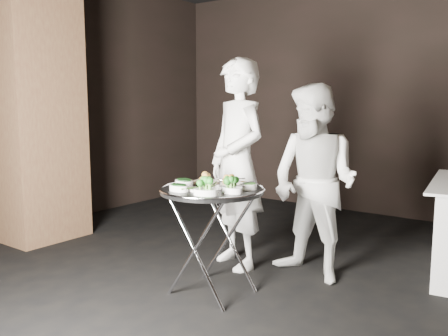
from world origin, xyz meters
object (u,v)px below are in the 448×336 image
Objects in this scene: tray_stand at (212,236)px; serving_tray at (212,190)px; waiter_left at (237,164)px; waiter_right at (314,183)px.

serving_tray is (0.00, 0.00, 0.36)m from tray_stand.
waiter_left reaches higher than waiter_right.
waiter_left is (-0.21, 0.63, 0.11)m from serving_tray.
waiter_right is (0.68, 0.12, -0.11)m from waiter_left.
serving_tray reaches higher than tray_stand.
tray_stand is 0.81m from waiter_left.
tray_stand is 0.36m from serving_tray.
waiter_right is (0.47, 0.74, -0.00)m from serving_tray.
tray_stand is 0.95m from waiter_right.
tray_stand is at bearing -111.93° from waiter_right.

